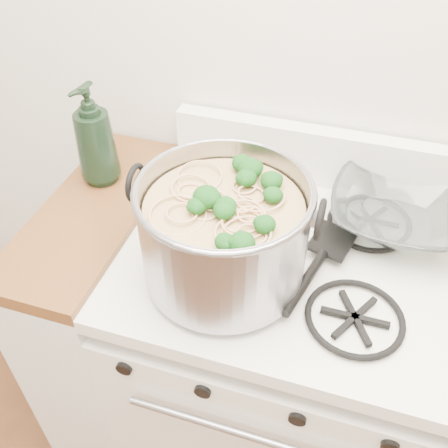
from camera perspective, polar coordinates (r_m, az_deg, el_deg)
gas_range at (r=1.54m, az=5.74°, el=-15.67°), size 0.76×0.66×0.92m
counter_left at (r=1.64m, az=-11.91°, el=-10.36°), size 0.25×0.65×0.92m
stock_pot at (r=1.02m, az=-0.00°, el=-1.08°), size 0.38×0.35×0.24m
spatula at (r=1.18m, az=12.34°, el=-1.63°), size 0.36×0.37×0.02m
glass_bowl at (r=1.27m, az=19.02°, el=0.58°), size 0.13×0.13×0.03m
bottle at (r=1.32m, az=-14.61°, el=9.81°), size 0.12×0.12×0.27m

